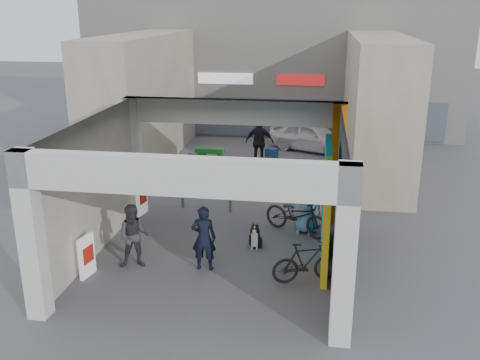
% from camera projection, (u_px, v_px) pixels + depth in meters
% --- Properties ---
extents(ground, '(90.00, 90.00, 0.00)m').
position_uv_depth(ground, '(221.00, 243.00, 14.26)').
color(ground, '#515156').
rests_on(ground, ground).
extents(arcade_canopy, '(6.40, 6.45, 6.40)m').
position_uv_depth(arcade_canopy, '(236.00, 170.00, 12.70)').
color(arcade_canopy, silver).
rests_on(arcade_canopy, ground).
extents(far_building, '(18.00, 4.08, 8.00)m').
position_uv_depth(far_building, '(272.00, 49.00, 26.18)').
color(far_building, silver).
rests_on(far_building, ground).
extents(plaza_bldg_left, '(2.00, 9.00, 5.00)m').
position_uv_depth(plaza_bldg_left, '(144.00, 99.00, 21.17)').
color(plaza_bldg_left, '#B6AA97').
rests_on(plaza_bldg_left, ground).
extents(plaza_bldg_right, '(2.00, 9.00, 5.00)m').
position_uv_depth(plaza_bldg_right, '(376.00, 105.00, 19.89)').
color(plaza_bldg_right, '#B6AA97').
rests_on(plaza_bldg_right, ground).
extents(bollard_left, '(0.09, 0.09, 0.91)m').
position_uv_depth(bollard_left, '(182.00, 194.00, 16.63)').
color(bollard_left, gray).
rests_on(bollard_left, ground).
extents(bollard_center, '(0.09, 0.09, 0.86)m').
position_uv_depth(bollard_center, '(230.00, 198.00, 16.30)').
color(bollard_center, gray).
rests_on(bollard_center, ground).
extents(bollard_right, '(0.09, 0.09, 0.84)m').
position_uv_depth(bollard_right, '(292.00, 199.00, 16.24)').
color(bollard_right, gray).
rests_on(bollard_right, ground).
extents(advert_board_near, '(0.19, 0.56, 1.00)m').
position_uv_depth(advert_board_near, '(87.00, 256.00, 12.37)').
color(advert_board_near, white).
rests_on(advert_board_near, ground).
extents(advert_board_far, '(0.19, 0.56, 1.00)m').
position_uv_depth(advert_board_far, '(142.00, 198.00, 16.08)').
color(advert_board_far, white).
rests_on(advert_board_far, ground).
extents(cafe_set, '(1.38, 1.11, 0.83)m').
position_uv_depth(cafe_set, '(195.00, 171.00, 19.51)').
color(cafe_set, '#96969A').
rests_on(cafe_set, ground).
extents(produce_stand, '(1.33, 0.72, 0.88)m').
position_uv_depth(produce_stand, '(209.00, 162.00, 20.33)').
color(produce_stand, black).
rests_on(produce_stand, ground).
extents(crate_stack, '(0.52, 0.45, 0.56)m').
position_uv_depth(crate_stack, '(272.00, 155.00, 21.59)').
color(crate_stack, '#195A25').
rests_on(crate_stack, ground).
extents(border_collie, '(0.26, 0.51, 0.71)m').
position_uv_depth(border_collie, '(255.00, 238.00, 13.89)').
color(border_collie, black).
rests_on(border_collie, ground).
extents(man_with_dog, '(0.61, 0.42, 1.61)m').
position_uv_depth(man_with_dog, '(204.00, 238.00, 12.61)').
color(man_with_dog, black).
rests_on(man_with_dog, ground).
extents(man_back_turned, '(0.90, 0.78, 1.59)m').
position_uv_depth(man_back_turned, '(134.00, 236.00, 12.72)').
color(man_back_turned, '#3A3A3C').
rests_on(man_back_turned, ground).
extents(man_elderly, '(0.95, 0.70, 1.78)m').
position_uv_depth(man_elderly, '(306.00, 202.00, 14.68)').
color(man_elderly, '#6390C2').
rests_on(man_elderly, ground).
extents(man_crates, '(1.11, 0.48, 1.89)m').
position_uv_depth(man_crates, '(260.00, 142.00, 20.94)').
color(man_crates, black).
rests_on(man_crates, ground).
extents(bicycle_front, '(2.09, 1.58, 1.05)m').
position_uv_depth(bicycle_front, '(297.00, 215.00, 14.72)').
color(bicycle_front, black).
rests_on(bicycle_front, ground).
extents(bicycle_rear, '(1.67, 0.96, 0.97)m').
position_uv_depth(bicycle_rear, '(306.00, 262.00, 12.12)').
color(bicycle_rear, black).
rests_on(bicycle_rear, ground).
extents(white_van, '(4.03, 2.83, 1.27)m').
position_uv_depth(white_van, '(312.00, 136.00, 23.17)').
color(white_van, silver).
rests_on(white_van, ground).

